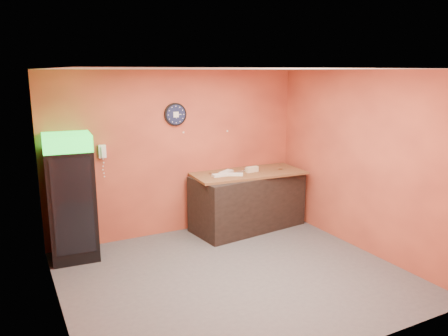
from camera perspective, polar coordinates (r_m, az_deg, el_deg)
floor at (r=6.25m, az=1.28°, el=-13.82°), size 4.50×4.50×0.00m
back_wall at (r=7.54m, az=-5.98°, el=1.97°), size 4.50×0.02×2.80m
left_wall at (r=5.11m, az=-21.40°, el=-3.94°), size 0.02×4.00×2.80m
right_wall at (r=7.10m, az=17.48°, el=0.80°), size 0.02×4.00×2.80m
ceiling at (r=5.60m, az=1.42°, el=12.80°), size 4.50×4.00×0.02m
beverage_cooler at (r=6.82m, az=-19.25°, el=-3.90°), size 0.71×0.72×1.89m
prep_counter at (r=7.85m, az=3.11°, el=-4.34°), size 2.08×1.11×0.99m
wall_clock at (r=7.40m, az=-6.36°, el=6.97°), size 0.38×0.06×0.38m
wall_phone at (r=7.10m, az=-15.62°, el=2.09°), size 0.11×0.10×0.21m
butcher_paper at (r=7.72m, az=3.16°, el=-0.67°), size 2.03×1.00×0.04m
sub_roll_stack at (r=7.70m, az=3.68°, el=-0.18°), size 0.23×0.09×0.10m
wrapped_sandwich_left at (r=7.40m, az=-0.41°, el=-0.91°), size 0.30×0.12×0.04m
wrapped_sandwich_mid at (r=7.45m, az=1.44°, el=-0.84°), size 0.29×0.22×0.04m
wrapped_sandwich_right at (r=7.59m, az=0.28°, el=-0.55°), size 0.32×0.26×0.04m
kitchen_tool at (r=7.75m, az=2.87°, el=-0.21°), size 0.07×0.07×0.07m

